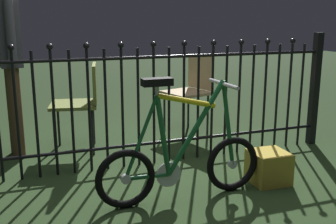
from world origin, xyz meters
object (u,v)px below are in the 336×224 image
bicycle (181,160)px  chair_tan (192,86)px  person_visitor (9,49)px  display_crate (269,167)px  chair_olive (82,98)px

bicycle → chair_tan: 1.76m
bicycle → person_visitor: size_ratio=0.74×
person_visitor → display_crate: size_ratio=5.97×
chair_tan → display_crate: bearing=-90.5°
bicycle → chair_olive: size_ratio=1.47×
person_visitor → chair_olive: bearing=-4.9°
bicycle → display_crate: bearing=3.1°
bicycle → person_visitor: bearing=127.8°
bicycle → person_visitor: person_visitor is taller
chair_tan → chair_olive: 1.25m
chair_olive → display_crate: bearing=-46.8°
person_visitor → display_crate: 2.43m
display_crate → person_visitor: bearing=143.5°
chair_olive → display_crate: 1.82m
bicycle → chair_olive: 1.44m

